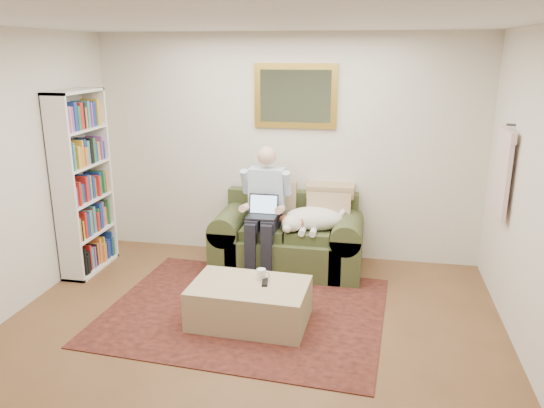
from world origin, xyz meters
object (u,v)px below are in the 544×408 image
(seated_man, at_px, (264,212))
(laptop, at_px, (263,211))
(sleeping_dog, at_px, (314,219))
(sofa, at_px, (288,244))
(coffee_mug, at_px, (261,274))
(ottoman, at_px, (250,304))
(bookshelf, at_px, (83,183))

(seated_man, bearing_deg, laptop, -90.00)
(seated_man, xyz_separation_m, sleeping_dog, (0.54, 0.07, -0.06))
(sofa, distance_m, coffee_mug, 1.21)
(sofa, distance_m, ottoman, 1.34)
(ottoman, bearing_deg, bookshelf, 157.00)
(sofa, bearing_deg, bookshelf, -168.54)
(ottoman, bearing_deg, seated_man, 95.49)
(sofa, bearing_deg, ottoman, -95.80)
(laptop, relative_size, bookshelf, 0.16)
(sofa, bearing_deg, laptop, -138.98)
(bookshelf, bearing_deg, laptop, 6.75)
(laptop, distance_m, bookshelf, 1.99)
(laptop, height_order, bookshelf, bookshelf)
(sofa, height_order, seated_man, seated_man)
(sofa, height_order, ottoman, sofa)
(sofa, xyz_separation_m, coffee_mug, (-0.05, -1.20, 0.14))
(coffee_mug, bearing_deg, sleeping_dog, 72.55)
(seated_man, bearing_deg, sleeping_dog, 7.13)
(ottoman, bearing_deg, coffee_mug, 57.91)
(bookshelf, bearing_deg, sofa, 11.46)
(sofa, relative_size, sleeping_dog, 2.43)
(sleeping_dog, bearing_deg, ottoman, -109.13)
(sleeping_dog, distance_m, coffee_mug, 1.19)
(seated_man, relative_size, laptop, 4.33)
(ottoman, bearing_deg, sofa, 84.20)
(coffee_mug, relative_size, bookshelf, 0.05)
(seated_man, distance_m, laptop, 0.07)
(ottoman, height_order, coffee_mug, coffee_mug)
(seated_man, distance_m, bookshelf, 2.01)
(bookshelf, bearing_deg, coffee_mug, -19.22)
(sleeping_dog, xyz_separation_m, coffee_mug, (-0.35, -1.11, -0.20))
(sleeping_dog, bearing_deg, coffee_mug, -107.45)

